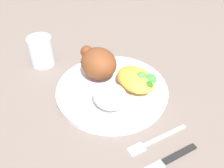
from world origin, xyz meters
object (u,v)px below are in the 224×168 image
Objects in this scene: roasted_chicken at (99,62)px; plate at (112,90)px; water_glass at (41,51)px; fork at (155,140)px; mac_cheese_with_broccoli at (137,79)px; knife at (164,162)px; rice_pile at (110,96)px.

plate is at bearing 177.05° from roasted_chicken.
roasted_chicken is 1.29× the size of water_glass.
fork is at bearing -168.69° from water_glass.
fork is (-0.14, 0.06, -0.04)m from mac_cheese_with_broccoli.
roasted_chicken reaches higher than knife.
knife is at bearing 156.81° from fork.
roasted_chicken reaches higher than mac_cheese_with_broccoli.
mac_cheese_with_broccoli is at bearing -119.84° from plate.
rice_pile reaches higher than fork.
water_glass reaches higher than rice_pile.
knife is (-0.05, 0.02, 0.00)m from fork.
roasted_chicken is (0.06, -0.00, 0.05)m from plate.
rice_pile reaches higher than mac_cheese_with_broccoli.
knife is (-0.19, 0.09, -0.04)m from mac_cheese_with_broccoli.
rice_pile reaches higher than knife.
plate is 2.60× the size of roasted_chicken.
knife is 0.44m from water_glass.
fork is at bearing 176.12° from plate.
mac_cheese_with_broccoli is 0.57× the size of knife.
roasted_chicken reaches higher than plate.
knife reaches higher than fork.
fork is 1.71× the size of water_glass.
knife is (-0.22, 0.03, -0.01)m from plate.
roasted_chicken reaches higher than water_glass.
roasted_chicken is at bearing -149.50° from water_glass.
plate is 0.24m from water_glass.
plate is 3.35× the size of water_glass.
roasted_chicken is 0.75× the size of fork.
water_glass is at bearing 30.50° from roasted_chicken.
rice_pile is at bearing 1.44° from knife.
fork is 0.40m from water_glass.
plate is 3.41× the size of rice_pile.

